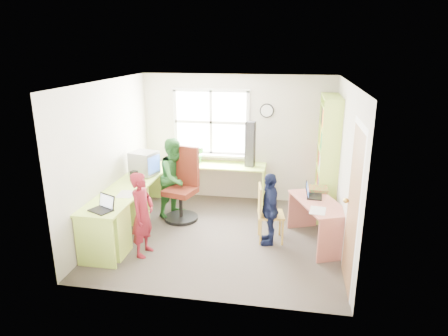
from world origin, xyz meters
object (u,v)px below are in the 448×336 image
(bookshelf, at_px, (327,160))
(swivel_chair, at_px, (183,189))
(laptop_right, at_px, (312,194))
(cd_tower, at_px, (250,144))
(l_desk, at_px, (135,210))
(person_red, at_px, (142,214))
(person_green, at_px, (175,177))
(person_navy, at_px, (270,209))
(laptop_left, at_px, (103,207))
(crt_monitor, at_px, (144,163))
(wooden_chair, at_px, (267,211))
(right_desk, at_px, (318,213))
(potted_plant, at_px, (199,155))

(bookshelf, bearing_deg, swivel_chair, -165.79)
(laptop_right, xyz_separation_m, cd_tower, (-1.09, 1.20, 0.45))
(l_desk, bearing_deg, laptop_right, 10.69)
(person_red, bearing_deg, person_green, 4.49)
(laptop_right, distance_m, person_navy, 0.71)
(person_green, height_order, person_navy, person_green)
(bookshelf, distance_m, swivel_chair, 2.54)
(swivel_chair, bearing_deg, laptop_left, -98.29)
(person_red, bearing_deg, crt_monitor, 25.28)
(bookshelf, bearing_deg, laptop_left, -144.99)
(l_desk, height_order, wooden_chair, wooden_chair)
(right_desk, height_order, laptop_right, laptop_right)
(wooden_chair, relative_size, laptop_right, 2.78)
(laptop_left, relative_size, laptop_right, 1.18)
(person_navy, bearing_deg, right_desk, 88.61)
(person_red, bearing_deg, swivel_chair, -3.10)
(person_red, relative_size, person_green, 0.89)
(l_desk, bearing_deg, person_red, -56.19)
(right_desk, bearing_deg, person_green, 142.37)
(right_desk, relative_size, person_green, 0.92)
(bookshelf, distance_m, person_red, 3.30)
(right_desk, height_order, person_red, person_red)
(person_navy, bearing_deg, potted_plant, -147.95)
(crt_monitor, xyz_separation_m, person_green, (0.51, 0.12, -0.26))
(right_desk, xyz_separation_m, wooden_chair, (-0.77, -0.04, -0.00))
(person_green, bearing_deg, wooden_chair, -86.03)
(person_red, relative_size, person_navy, 1.11)
(l_desk, relative_size, crt_monitor, 5.93)
(crt_monitor, height_order, potted_plant, crt_monitor)
(l_desk, height_order, laptop_right, laptop_right)
(potted_plant, bearing_deg, person_green, -108.71)
(right_desk, xyz_separation_m, laptop_left, (-2.93, -1.01, 0.31))
(right_desk, relative_size, wooden_chair, 1.44)
(laptop_right, distance_m, person_red, 2.56)
(l_desk, bearing_deg, potted_plant, 70.54)
(cd_tower, distance_m, person_green, 1.50)
(l_desk, xyz_separation_m, bookshelf, (2.96, 1.47, 0.55))
(l_desk, distance_m, person_navy, 2.07)
(swivel_chair, xyz_separation_m, person_navy, (1.53, -0.67, 0.02))
(bookshelf, height_order, person_navy, bookshelf)
(laptop_right, xyz_separation_m, person_green, (-2.32, 0.48, -0.03))
(laptop_right, relative_size, person_green, 0.23)
(potted_plant, height_order, person_navy, person_navy)
(l_desk, relative_size, laptop_right, 9.21)
(bookshelf, height_order, cd_tower, bookshelf)
(crt_monitor, relative_size, laptop_left, 1.32)
(cd_tower, height_order, potted_plant, cd_tower)
(l_desk, bearing_deg, laptop_left, -101.74)
(crt_monitor, xyz_separation_m, laptop_right, (2.82, -0.37, -0.24))
(cd_tower, distance_m, potted_plant, 1.01)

